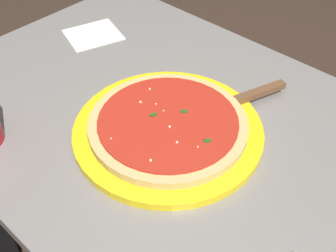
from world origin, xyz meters
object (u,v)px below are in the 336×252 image
(pizza_server, at_px, (242,99))
(napkin_loose_left, at_px, (93,35))
(serving_plate, at_px, (168,131))
(pizza, at_px, (168,124))

(pizza_server, relative_size, napkin_loose_left, 1.71)
(serving_plate, distance_m, napkin_loose_left, 0.41)
(serving_plate, relative_size, pizza_server, 1.64)
(napkin_loose_left, bearing_deg, pizza, -19.41)
(serving_plate, height_order, pizza_server, pizza_server)
(pizza, bearing_deg, serving_plate, 138.06)
(pizza_server, bearing_deg, pizza, -109.48)
(serving_plate, bearing_deg, napkin_loose_left, 160.59)
(pizza, bearing_deg, pizza_server, 70.52)
(pizza, xyz_separation_m, pizza_server, (0.06, 0.16, -0.00))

